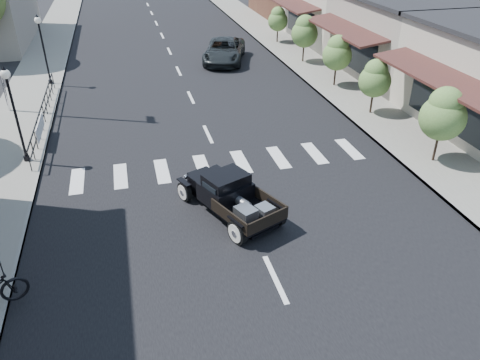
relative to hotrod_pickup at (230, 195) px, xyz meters
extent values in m
plane|color=black|center=(0.48, -0.52, -0.73)|extent=(120.00, 120.00, 0.00)
cube|color=black|center=(0.48, 14.48, -0.72)|extent=(14.00, 80.00, 0.02)
cube|color=gray|center=(-8.02, 14.48, -0.65)|extent=(3.00, 80.00, 0.15)
cube|color=gray|center=(8.98, 14.48, -0.65)|extent=(3.00, 80.00, 0.15)
cube|color=#A79B8C|center=(15.48, 12.48, 1.52)|extent=(10.00, 9.00, 4.50)
cube|color=#C0B4A2|center=(15.48, 21.48, 1.52)|extent=(10.00, 9.00, 4.50)
imported|color=black|center=(3.79, 17.89, 0.01)|extent=(4.03, 5.81, 1.47)
camera|label=1|loc=(-2.89, -12.83, 8.17)|focal=35.00mm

